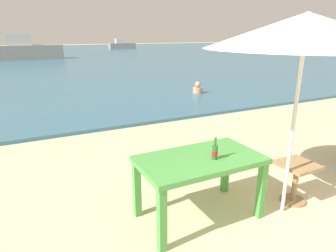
% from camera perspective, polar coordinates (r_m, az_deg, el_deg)
% --- Properties ---
extents(sea_water, '(120.00, 50.00, 0.08)m').
position_cam_1_polar(sea_water, '(31.42, -22.45, 12.44)').
color(sea_water, '#386B84').
rests_on(sea_water, ground_plane).
extents(picnic_table_green, '(1.40, 0.80, 0.76)m').
position_cam_1_polar(picnic_table_green, '(3.41, 6.11, -7.72)').
color(picnic_table_green, '#4C9E47').
rests_on(picnic_table_green, ground_plane).
extents(beer_bottle_amber, '(0.07, 0.07, 0.26)m').
position_cam_1_polar(beer_bottle_amber, '(3.31, 9.00, -4.81)').
color(beer_bottle_amber, '#2D662D').
rests_on(beer_bottle_amber, picnic_table_green).
extents(patio_umbrella, '(2.10, 2.10, 2.30)m').
position_cam_1_polar(patio_umbrella, '(3.47, 25.00, 16.27)').
color(patio_umbrella, silver).
rests_on(patio_umbrella, ground_plane).
extents(side_table_wood, '(0.44, 0.44, 0.54)m').
position_cam_1_polar(side_table_wood, '(4.14, 23.41, -8.97)').
color(side_table_wood, '#9E7A51').
rests_on(side_table_wood, ground_plane).
extents(swimmer_person, '(0.34, 0.34, 0.41)m').
position_cam_1_polar(swimmer_person, '(10.50, 5.74, 7.18)').
color(swimmer_person, tan).
rests_on(swimmer_person, sea_water).
extents(boat_cargo_ship, '(3.55, 0.97, 1.29)m').
position_cam_1_polar(boat_cargo_ship, '(41.72, -8.89, 15.13)').
color(boat_cargo_ship, gray).
rests_on(boat_cargo_ship, sea_water).
extents(boat_tanker, '(5.38, 1.47, 1.96)m').
position_cam_1_polar(boat_tanker, '(26.69, -25.72, 12.98)').
color(boat_tanker, gray).
rests_on(boat_tanker, sea_water).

